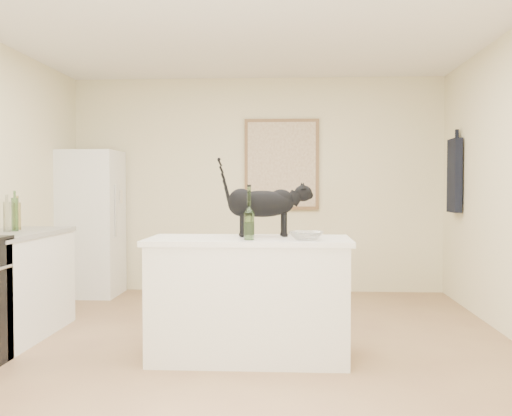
# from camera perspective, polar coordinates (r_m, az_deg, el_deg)

# --- Properties ---
(floor) EXTENTS (5.50, 5.50, 0.00)m
(floor) POSITION_cam_1_polar(r_m,az_deg,el_deg) (4.90, -1.70, -13.15)
(floor) COLOR #A58157
(floor) RESTS_ON ground
(ceiling) EXTENTS (5.50, 5.50, 0.00)m
(ceiling) POSITION_cam_1_polar(r_m,az_deg,el_deg) (4.91, -1.73, 17.61)
(ceiling) COLOR white
(ceiling) RESTS_ON ground
(wall_back) EXTENTS (4.50, 0.00, 4.50)m
(wall_back) POSITION_cam_1_polar(r_m,az_deg,el_deg) (7.47, 0.10, 2.16)
(wall_back) COLOR beige
(wall_back) RESTS_ON ground
(wall_front) EXTENTS (4.50, 0.00, 4.50)m
(wall_front) POSITION_cam_1_polar(r_m,az_deg,el_deg) (2.00, -8.51, 2.57)
(wall_front) COLOR beige
(wall_front) RESTS_ON ground
(island_base) EXTENTS (1.44, 0.67, 0.86)m
(island_base) POSITION_cam_1_polar(r_m,az_deg,el_deg) (4.60, -0.66, -8.65)
(island_base) COLOR white
(island_base) RESTS_ON floor
(island_top) EXTENTS (1.50, 0.70, 0.04)m
(island_top) POSITION_cam_1_polar(r_m,az_deg,el_deg) (4.54, -0.67, -3.05)
(island_top) COLOR white
(island_top) RESTS_ON island_base
(left_cabinets) EXTENTS (0.60, 1.40, 0.86)m
(left_cabinets) POSITION_cam_1_polar(r_m,az_deg,el_deg) (5.60, -21.88, -6.87)
(left_cabinets) COLOR white
(left_cabinets) RESTS_ON floor
(left_countertop) EXTENTS (0.62, 1.44, 0.04)m
(left_countertop) POSITION_cam_1_polar(r_m,az_deg,el_deg) (5.55, -21.94, -2.27)
(left_countertop) COLOR gray
(left_countertop) RESTS_ON left_cabinets
(fridge) EXTENTS (0.68, 0.68, 1.70)m
(fridge) POSITION_cam_1_polar(r_m,az_deg,el_deg) (7.45, -15.22, -1.37)
(fridge) COLOR white
(fridge) RESTS_ON floor
(artwork_frame) EXTENTS (0.90, 0.03, 1.10)m
(artwork_frame) POSITION_cam_1_polar(r_m,az_deg,el_deg) (7.43, 2.40, 4.08)
(artwork_frame) COLOR brown
(artwork_frame) RESTS_ON wall_back
(artwork_canvas) EXTENTS (0.82, 0.00, 1.02)m
(artwork_canvas) POSITION_cam_1_polar(r_m,az_deg,el_deg) (7.42, 2.40, 4.09)
(artwork_canvas) COLOR beige
(artwork_canvas) RESTS_ON wall_back
(hanging_garment) EXTENTS (0.08, 0.34, 0.80)m
(hanging_garment) POSITION_cam_1_polar(r_m,az_deg,el_deg) (6.99, 18.02, 2.89)
(hanging_garment) COLOR black
(hanging_garment) RESTS_ON wall_right
(black_cat) EXTENTS (0.66, 0.29, 0.45)m
(black_cat) POSITION_cam_1_polar(r_m,az_deg,el_deg) (4.64, 0.55, 0.07)
(black_cat) COLOR black
(black_cat) RESTS_ON island_top
(wine_bottle) EXTENTS (0.09, 0.09, 0.35)m
(wine_bottle) POSITION_cam_1_polar(r_m,az_deg,el_deg) (4.34, -0.65, -0.73)
(wine_bottle) COLOR #2F5F26
(wine_bottle) RESTS_ON island_top
(glass_bowl) EXTENTS (0.28, 0.28, 0.06)m
(glass_bowl) POSITION_cam_1_polar(r_m,az_deg,el_deg) (4.37, 4.70, -2.59)
(glass_bowl) COLOR white
(glass_bowl) RESTS_ON island_top
(fridge_paper) EXTENTS (0.01, 0.12, 0.16)m
(fridge_paper) POSITION_cam_1_polar(r_m,az_deg,el_deg) (7.45, -12.46, 1.04)
(fridge_paper) COLOR white
(fridge_paper) RESTS_ON fridge
(counter_bottle_cluster) EXTENTS (0.12, 0.52, 0.29)m
(counter_bottle_cluster) POSITION_cam_1_polar(r_m,az_deg,el_deg) (5.55, -22.18, -0.71)
(counter_bottle_cluster) COLOR #194B1A
(counter_bottle_cluster) RESTS_ON left_countertop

